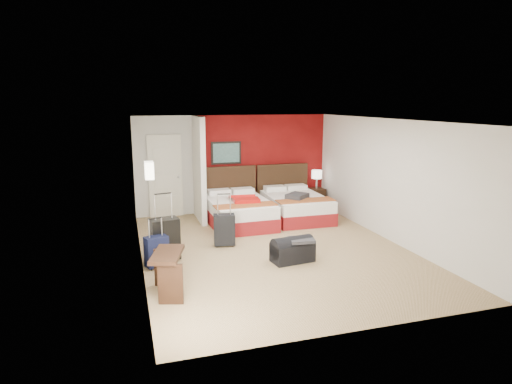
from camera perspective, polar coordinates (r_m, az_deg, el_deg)
name	(u,v)px	position (r m, az deg, el deg)	size (l,w,h in m)	color
ground	(274,250)	(8.70, 2.34, -7.44)	(6.50, 6.50, 0.00)	tan
room_walls	(190,178)	(9.41, -8.57, 1.81)	(5.02, 6.52, 2.50)	silver
red_accent_panel	(261,163)	(11.63, 0.68, 3.78)	(3.50, 0.04, 2.50)	maroon
partition_wall	(199,169)	(10.63, -7.36, 2.94)	(0.12, 1.20, 2.50)	silver
entry_door	(165,176)	(11.15, -11.64, 2.03)	(0.82, 0.06, 2.05)	silver
bed_left	(239,212)	(10.34, -2.22, -2.63)	(1.36, 1.95, 0.58)	white
bed_right	(296,207)	(10.90, 5.20, -1.96)	(1.33, 1.91, 0.57)	white
red_suitcase_open	(244,199)	(10.20, -1.55, -0.87)	(0.58, 0.80, 0.10)	red
jacket_bundle	(297,196)	(10.52, 5.34, -0.54)	(0.50, 0.40, 0.12)	#323337
nightstand	(316,198)	(12.00, 7.77, -0.82)	(0.39, 0.39, 0.55)	black
table_lamp	(317,179)	(11.90, 7.84, 1.63)	(0.28, 0.28, 0.49)	silver
suitcase_black	(165,241)	(8.18, -11.70, -6.16)	(0.50, 0.31, 0.75)	black
suitcase_charcoal	(224,231)	(8.86, -4.11, -5.03)	(0.42, 0.26, 0.61)	black
suitcase_navy	(157,253)	(7.92, -12.71, -7.66)	(0.38, 0.23, 0.53)	black
duffel_bag	(292,251)	(8.05, 4.73, -7.65)	(0.75, 0.40, 0.38)	black
jacket_draped	(302,240)	(7.99, 5.90, -6.17)	(0.43, 0.37, 0.06)	#323236
desk	(168,273)	(6.80, -11.30, -10.28)	(0.40, 0.79, 0.66)	#331C11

